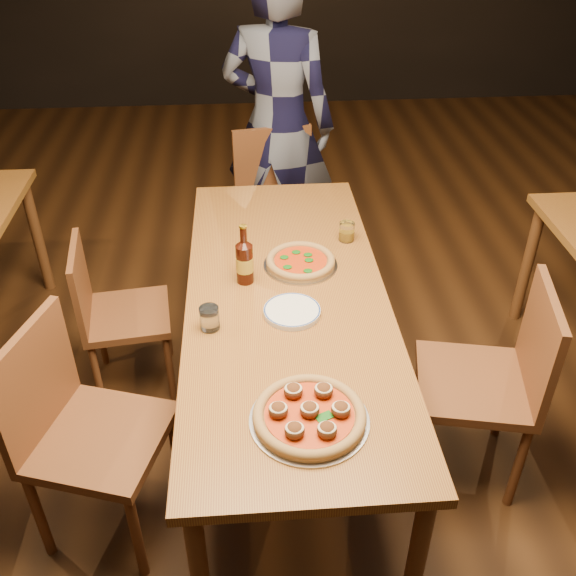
{
  "coord_description": "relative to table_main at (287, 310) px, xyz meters",
  "views": [
    {
      "loc": [
        -0.15,
        -2.07,
        2.24
      ],
      "look_at": [
        0.0,
        -0.05,
        0.82
      ],
      "focal_mm": 40.0,
      "sensor_mm": 36.0,
      "label": 1
    }
  ],
  "objects": [
    {
      "name": "chair_main_sw",
      "position": [
        -0.72,
        0.37,
        -0.26
      ],
      "size": [
        0.43,
        0.43,
        0.83
      ],
      "primitive_type": null,
      "rotation": [
        0.0,
        0.0,
        1.7
      ],
      "color": "brown",
      "rests_on": "ground"
    },
    {
      "name": "beer_bottle",
      "position": [
        -0.16,
        0.11,
        0.16
      ],
      "size": [
        0.07,
        0.07,
        0.25
      ],
      "rotation": [
        0.0,
        0.0,
        -0.42
      ],
      "color": "black",
      "rests_on": "table_main"
    },
    {
      "name": "amber_glass",
      "position": [
        0.3,
        0.41,
        0.12
      ],
      "size": [
        0.07,
        0.07,
        0.09
      ],
      "primitive_type": "cylinder",
      "color": "#A87813",
      "rests_on": "table_main"
    },
    {
      "name": "chair_main_nw",
      "position": [
        -0.71,
        -0.44,
        -0.2
      ],
      "size": [
        0.56,
        0.56,
        0.96
      ],
      "primitive_type": null,
      "rotation": [
        0.0,
        0.0,
        1.27
      ],
      "color": "brown",
      "rests_on": "ground"
    },
    {
      "name": "plate_stack",
      "position": [
        0.01,
        -0.12,
        0.08
      ],
      "size": [
        0.22,
        0.22,
        0.02
      ],
      "primitive_type": "cylinder",
      "color": "white",
      "rests_on": "table_main"
    },
    {
      "name": "chair_end",
      "position": [
        0.05,
        1.15,
        -0.19
      ],
      "size": [
        0.52,
        0.52,
        0.97
      ],
      "primitive_type": null,
      "rotation": [
        0.0,
        0.0,
        0.17
      ],
      "color": "brown",
      "rests_on": "ground"
    },
    {
      "name": "table_main",
      "position": [
        0.0,
        0.0,
        0.0
      ],
      "size": [
        0.8,
        2.0,
        0.75
      ],
      "color": "brown",
      "rests_on": "ground"
    },
    {
      "name": "ground",
      "position": [
        0.0,
        0.0,
        -0.68
      ],
      "size": [
        9.0,
        9.0,
        0.0
      ],
      "primitive_type": "plane",
      "color": "black"
    },
    {
      "name": "water_glass",
      "position": [
        -0.3,
        -0.19,
        0.12
      ],
      "size": [
        0.07,
        0.07,
        0.09
      ],
      "primitive_type": "cylinder",
      "color": "white",
      "rests_on": "table_main"
    },
    {
      "name": "pizza_margherita",
      "position": [
        0.07,
        0.21,
        0.09
      ],
      "size": [
        0.31,
        0.31,
        0.04
      ],
      "rotation": [
        0.0,
        0.0,
        -0.29
      ],
      "color": "#B7B7BF",
      "rests_on": "table_main"
    },
    {
      "name": "pizza_meatball",
      "position": [
        0.02,
        -0.68,
        0.1
      ],
      "size": [
        0.38,
        0.38,
        0.07
      ],
      "rotation": [
        0.0,
        0.0,
        -0.32
      ],
      "color": "#B7B7BF",
      "rests_on": "table_main"
    },
    {
      "name": "diner",
      "position": [
        0.06,
        1.46,
        0.23
      ],
      "size": [
        0.77,
        0.64,
        1.81
      ],
      "primitive_type": "imported",
      "rotation": [
        0.0,
        0.0,
        2.78
      ],
      "color": "black",
      "rests_on": "ground"
    },
    {
      "name": "chair_main_e",
      "position": [
        0.73,
        -0.26,
        -0.2
      ],
      "size": [
        0.52,
        0.52,
        0.95
      ],
      "primitive_type": null,
      "rotation": [
        0.0,
        0.0,
        -1.77
      ],
      "color": "brown",
      "rests_on": "ground"
    }
  ]
}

